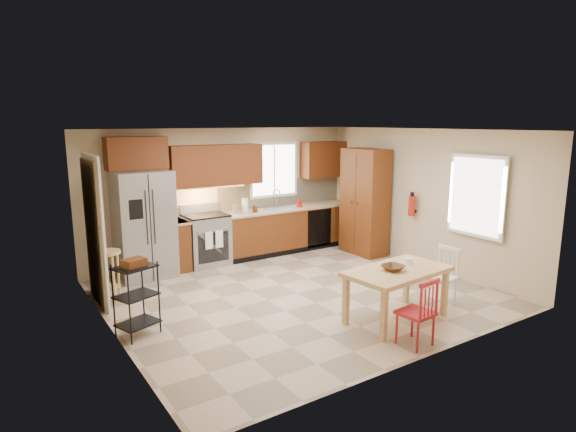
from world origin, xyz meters
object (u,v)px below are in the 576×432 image
Objects in this scene: pantry at (364,202)px; fire_extinguisher at (412,206)px; table_jar at (409,262)px; dining_table at (396,295)px; soap_bottle at (300,203)px; chair_red at (416,312)px; utility_cart at (136,299)px; bar_stool at (109,276)px; table_bowl at (393,271)px; range_stove at (206,240)px; refrigerator at (144,225)px; chair_white at (441,277)px.

pantry is 1.07m from fire_extinguisher.
dining_table is at bearing -164.05° from table_jar.
pantry is 3.11m from table_jar.
pantry reaches higher than table_jar.
fire_extinguisher is 3.25× the size of table_jar.
soap_bottle is at bearing 120.53° from fire_extinguisher.
fire_extinguisher is 3.46m from chair_red.
table_jar is at bearing 42.74° from chair_red.
dining_table is 1.52× the size of utility_cart.
soap_bottle is 0.23× the size of chair_red.
pantry is 2.75× the size of bar_stool.
soap_bottle is 0.66× the size of table_bowl.
fire_extinguisher is at bearing -79.22° from pantry.
bar_stool is at bearing 70.17° from utility_cart.
pantry is 5.14m from utility_cart.
bar_stool is 0.81× the size of utility_cart.
fire_extinguisher reaches higher than chair_red.
fire_extinguisher is 2.80m from table_bowl.
utility_cart reaches higher than bar_stool.
dining_table is (1.09, -3.74, -0.11)m from range_stove.
table_jar is at bearing -69.01° from range_stove.
soap_bottle reaches higher than bar_stool.
refrigerator is 2.43m from utility_cart.
table_jar is at bearing -100.01° from soap_bottle.
pantry is 4.98m from bar_stool.
soap_bottle is at bearing 74.27° from table_bowl.
chair_white is at bearing -109.18° from pantry.
range_stove is 3.83m from fire_extinguisher.
chair_white is (2.04, -3.69, -0.04)m from range_stove.
chair_red is at bearing -111.89° from table_bowl.
chair_red is 1.00× the size of chair_white.
table_jar is at bearing 12.53° from table_bowl.
range_stove is 4.22m from chair_white.
soap_bottle reaches higher than range_stove.
table_bowl is 0.38× the size of bar_stool.
refrigerator reaches higher than chair_white.
refrigerator is at bearing -177.01° from range_stove.
utility_cart is (-3.99, 1.38, 0.05)m from chair_white.
chair_white is at bearing 2.76° from table_bowl.
chair_red reaches higher than bar_stool.
bar_stool is at bearing 122.20° from chair_red.
range_stove is 3.03m from utility_cart.
pantry is 1.48× the size of dining_table.
range_stove is at bearing 104.98° from table_bowl.
fire_extinguisher is at bearing 42.24° from table_jar.
refrigerator reaches higher than table_jar.
soap_bottle is 0.25× the size of bar_stool.
chair_white reaches higher than bar_stool.
chair_red is (0.74, -4.39, -0.04)m from range_stove.
refrigerator is 1.94× the size of utility_cart.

